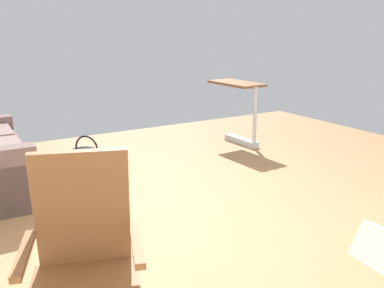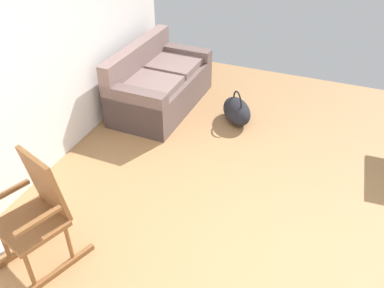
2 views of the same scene
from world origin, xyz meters
name	(u,v)px [view 2 (image 2 of 2)]	position (x,y,z in m)	size (l,w,h in m)	color
ground_plane	(255,241)	(0.00, 0.00, 0.00)	(7.13, 7.13, 0.00)	#9E7247
back_wall	(3,62)	(0.00, 2.46, 1.35)	(5.90, 0.10, 2.70)	white
couch	(159,86)	(1.91, 1.86, 0.31)	(1.62, 0.89, 0.85)	#68534F
rocking_chair	(38,215)	(-0.83, 1.63, 0.50)	(0.87, 0.70, 1.05)	brown
duffel_bag	(237,111)	(1.91, 0.76, 0.15)	(0.64, 0.59, 0.43)	black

